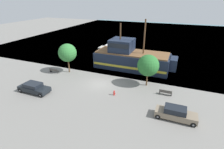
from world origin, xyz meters
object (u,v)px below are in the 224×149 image
at_px(parked_car_curb_front, 176,113).
at_px(moored_boat_dockside, 113,49).
at_px(parked_car_curb_mid, 34,88).
at_px(bench_promenade_east, 54,70).
at_px(pirate_ship, 131,58).
at_px(fire_hydrant, 114,93).
at_px(bench_promenade_west, 165,92).
at_px(moored_boat_outer, 111,53).

bearing_deg(parked_car_curb_front, moored_boat_dockside, 126.56).
height_order(parked_car_curb_mid, bench_promenade_east, parked_car_curb_mid).
bearing_deg(pirate_ship, moored_boat_dockside, 129.28).
distance_m(parked_car_curb_front, bench_promenade_east, 23.46).
bearing_deg(pirate_ship, fire_hydrant, -85.91).
distance_m(pirate_ship, moored_boat_dockside, 12.22).
bearing_deg(fire_hydrant, pirate_ship, 94.09).
height_order(fire_hydrant, bench_promenade_west, bench_promenade_west).
height_order(pirate_ship, moored_boat_outer, pirate_ship).
relative_size(parked_car_curb_mid, fire_hydrant, 6.40).
relative_size(moored_boat_dockside, moored_boat_outer, 1.10).
xyz_separation_m(bench_promenade_east, bench_promenade_west, (20.97, -0.60, -0.00)).
bearing_deg(moored_boat_dockside, parked_car_curb_mid, -97.38).
height_order(pirate_ship, moored_boat_dockside, pirate_ship).
relative_size(pirate_ship, bench_promenade_east, 8.66).
xyz_separation_m(pirate_ship, moored_boat_dockside, (-7.68, 9.39, -1.47)).
height_order(moored_boat_dockside, parked_car_curb_mid, moored_boat_dockside).
bearing_deg(pirate_ship, moored_boat_outer, 138.90).
distance_m(pirate_ship, parked_car_curb_mid, 18.78).
bearing_deg(parked_car_curb_mid, pirate_ship, 54.52).
distance_m(moored_boat_dockside, fire_hydrant, 22.58).
bearing_deg(parked_car_curb_mid, fire_hydrant, 17.68).
bearing_deg(moored_boat_outer, bench_promenade_west, -44.71).
relative_size(moored_boat_outer, parked_car_curb_mid, 1.48).
distance_m(pirate_ship, fire_hydrant, 11.68).
distance_m(moored_boat_outer, parked_car_curb_mid, 21.49).
bearing_deg(parked_car_curb_mid, bench_promenade_west, 19.53).
bearing_deg(bench_promenade_east, parked_car_curb_front, -14.67).
distance_m(pirate_ship, parked_car_curb_front, 16.98).
bearing_deg(parked_car_curb_front, pirate_ship, 124.60).
relative_size(pirate_ship, bench_promenade_west, 8.72).
relative_size(fire_hydrant, bench_promenade_east, 0.41).
bearing_deg(moored_boat_outer, pirate_ship, -41.10).
bearing_deg(bench_promenade_east, parked_car_curb_mid, -73.11).
bearing_deg(moored_boat_dockside, moored_boat_outer, -74.28).
height_order(parked_car_curb_front, bench_promenade_west, parked_car_curb_front).
bearing_deg(parked_car_curb_mid, parked_car_curb_front, 3.69).
bearing_deg(parked_car_curb_front, moored_boat_outer, 129.51).
distance_m(moored_boat_outer, parked_car_curb_front, 25.61).
height_order(moored_boat_outer, parked_car_curb_front, moored_boat_outer).
bearing_deg(fire_hydrant, bench_promenade_east, 165.75).
relative_size(moored_boat_outer, fire_hydrant, 9.45).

